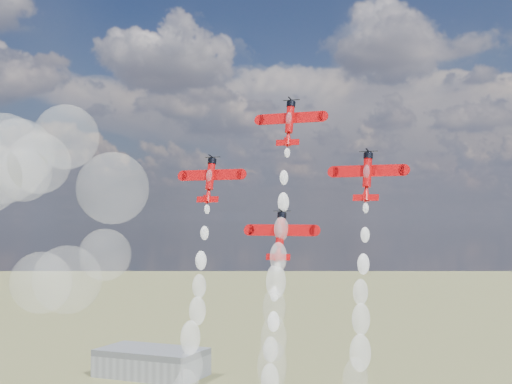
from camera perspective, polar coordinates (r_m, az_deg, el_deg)
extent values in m
cube|color=gray|center=(355.12, -8.36, -13.56)|extent=(50.00, 28.00, 10.00)
cube|color=#595B60|center=(353.87, -8.35, -12.53)|extent=(50.00, 28.00, 3.00)
cylinder|color=#BE090A|center=(138.32, 2.72, 5.86)|extent=(1.50, 2.73, 5.77)
cylinder|color=black|center=(139.38, 2.82, 7.01)|extent=(1.71, 1.91, 1.43)
cube|color=#BE090A|center=(138.75, 2.79, 5.93)|extent=(13.07, 0.72, 2.14)
cube|color=white|center=(140.13, 1.44, 5.84)|extent=(5.14, 0.17, 0.58)
cube|color=white|center=(137.68, 4.19, 5.98)|extent=(5.14, 0.17, 0.58)
cube|color=#BE090A|center=(136.59, 2.54, 3.99)|extent=(4.71, 0.39, 1.18)
cube|color=#BE090A|center=(135.82, 2.42, 4.01)|extent=(0.15, 2.09, 1.77)
ellipsoid|color=silver|center=(137.76, 2.64, 5.90)|extent=(1.18, 1.63, 2.83)
cone|color=#BE090A|center=(136.96, 2.59, 4.31)|extent=(1.50, 2.09, 3.05)
cylinder|color=#BE090A|center=(141.32, -3.67, 1.29)|extent=(1.50, 2.73, 5.77)
cylinder|color=black|center=(142.12, -3.54, 2.45)|extent=(1.71, 1.91, 1.43)
cube|color=#BE090A|center=(141.72, -3.59, 1.37)|extent=(13.07, 0.72, 2.14)
cube|color=white|center=(143.46, -4.82, 1.32)|extent=(5.14, 0.17, 0.58)
cube|color=white|center=(140.28, -2.27, 1.39)|extent=(5.14, 0.17, 0.58)
cube|color=#BE090A|center=(140.02, -3.90, -0.59)|extent=(4.71, 0.39, 1.18)
cube|color=#BE090A|center=(139.28, -4.06, -0.59)|extent=(0.15, 2.09, 1.77)
ellipsoid|color=silver|center=(140.79, -3.78, 1.31)|extent=(1.18, 1.63, 2.83)
cone|color=#BE090A|center=(140.30, -3.85, -0.26)|extent=(1.50, 2.09, 3.05)
cylinder|color=#BE090A|center=(130.11, 8.90, 1.59)|extent=(1.50, 2.73, 5.77)
cylinder|color=black|center=(130.98, 8.97, 2.85)|extent=(1.71, 1.91, 1.43)
cube|color=#BE090A|center=(130.55, 8.95, 1.68)|extent=(13.07, 0.72, 2.14)
cube|color=white|center=(131.58, 7.47, 1.63)|extent=(5.14, 0.17, 0.58)
cube|color=white|center=(129.84, 10.47, 1.69)|extent=(5.14, 0.17, 0.58)
cube|color=#BE090A|center=(128.69, 8.77, -0.45)|extent=(4.71, 0.39, 1.18)
cube|color=#BE090A|center=(127.88, 8.68, -0.45)|extent=(0.15, 2.09, 1.77)
ellipsoid|color=silver|center=(129.53, 8.83, 1.62)|extent=(1.18, 1.63, 2.83)
cone|color=#BE090A|center=(129.00, 8.80, -0.09)|extent=(1.50, 2.09, 3.05)
cylinder|color=#BE090A|center=(132.33, 1.97, -3.18)|extent=(1.50, 2.73, 5.77)
cylinder|color=black|center=(132.94, 2.08, -1.91)|extent=(1.71, 1.91, 1.43)
cube|color=#BE090A|center=(132.74, 2.04, -3.08)|extent=(13.07, 0.72, 2.14)
cube|color=white|center=(134.17, 0.65, -3.08)|extent=(5.14, 0.17, 0.58)
cube|color=white|center=(131.62, 3.50, -3.09)|extent=(5.14, 0.17, 0.58)
cube|color=#BE090A|center=(131.35, 1.78, -5.22)|extent=(4.71, 0.39, 1.18)
cube|color=#BE090A|center=(130.57, 1.64, -5.25)|extent=(0.15, 2.09, 1.77)
ellipsoid|color=silver|center=(131.77, 1.88, -3.17)|extent=(1.18, 1.63, 2.83)
cone|color=#BE090A|center=(131.58, 1.82, -4.86)|extent=(1.50, 2.09, 3.05)
sphere|color=white|center=(135.99, 2.51, 3.16)|extent=(1.05, 1.05, 1.05)
sphere|color=white|center=(134.66, 2.25, 1.16)|extent=(1.56, 1.56, 1.56)
sphere|color=white|center=(133.49, 2.20, -0.82)|extent=(2.08, 2.08, 2.08)
sphere|color=white|center=(132.33, 2.03, -2.98)|extent=(2.59, 2.59, 2.59)
sphere|color=white|center=(131.28, 1.80, -5.23)|extent=(3.10, 3.10, 3.10)
sphere|color=white|center=(131.16, 1.61, -7.17)|extent=(3.61, 3.61, 3.61)
sphere|color=white|center=(130.57, 1.47, -9.27)|extent=(4.12, 4.12, 4.12)
sphere|color=white|center=(130.05, 1.43, -11.63)|extent=(4.63, 4.63, 4.63)
sphere|color=white|center=(129.45, 1.29, -13.74)|extent=(5.14, 5.14, 5.14)
sphere|color=white|center=(139.75, -3.94, -1.39)|extent=(1.05, 1.05, 1.05)
sphere|color=white|center=(138.80, -4.14, -3.29)|extent=(1.56, 1.56, 1.56)
sphere|color=white|center=(137.87, -4.43, -5.48)|extent=(2.08, 2.08, 2.08)
sphere|color=white|center=(137.49, -4.56, -7.51)|extent=(2.59, 2.59, 2.59)
sphere|color=white|center=(137.06, -4.71, -9.46)|extent=(3.10, 3.10, 3.10)
sphere|color=white|center=(136.35, -5.27, -11.52)|extent=(3.61, 3.61, 3.61)
sphere|color=white|center=(136.59, -5.18, -13.72)|extent=(4.12, 4.12, 4.12)
sphere|color=white|center=(128.28, 8.77, -1.27)|extent=(1.05, 1.05, 1.05)
sphere|color=white|center=(127.37, 8.72, -3.41)|extent=(1.56, 1.56, 1.56)
sphere|color=white|center=(126.35, 8.59, -5.72)|extent=(2.08, 2.08, 2.08)
sphere|color=white|center=(125.47, 8.36, -7.93)|extent=(2.59, 2.59, 2.59)
sphere|color=white|center=(125.06, 8.40, -10.03)|extent=(3.10, 3.10, 3.10)
sphere|color=white|center=(125.09, 8.34, -12.61)|extent=(3.61, 3.61, 3.61)
sphere|color=white|center=(124.47, 7.96, -14.61)|extent=(4.12, 4.12, 4.12)
sphere|color=white|center=(131.22, 1.75, -6.03)|extent=(1.05, 1.05, 1.05)
sphere|color=white|center=(130.66, 1.48, -8.15)|extent=(1.56, 1.56, 1.56)
sphere|color=white|center=(129.90, 1.42, -10.32)|extent=(2.08, 2.08, 2.08)
sphere|color=white|center=(130.02, 1.17, -12.47)|extent=(2.59, 2.59, 2.59)
sphere|color=white|center=(129.72, 1.13, -14.72)|extent=(3.10, 3.10, 3.10)
sphere|color=white|center=(180.88, -19.70, 2.54)|extent=(21.80, 21.80, 21.80)
sphere|color=white|center=(187.15, -16.81, -6.96)|extent=(15.41, 15.41, 15.41)
sphere|color=white|center=(189.40, -14.86, -6.79)|extent=(17.46, 17.46, 17.46)
sphere|color=white|center=(205.73, -18.47, 2.90)|extent=(19.46, 19.46, 19.46)
sphere|color=white|center=(173.52, -11.38, 0.30)|extent=(17.32, 17.32, 17.32)
sphere|color=white|center=(185.87, -18.08, 1.31)|extent=(13.30, 13.30, 13.30)
sphere|color=white|center=(197.59, -16.96, 2.23)|extent=(16.44, 16.44, 16.44)
sphere|color=white|center=(178.37, -14.94, 4.28)|extent=(15.68, 15.68, 15.68)
sphere|color=white|center=(172.01, -11.99, -4.93)|extent=(12.32, 12.32, 12.32)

